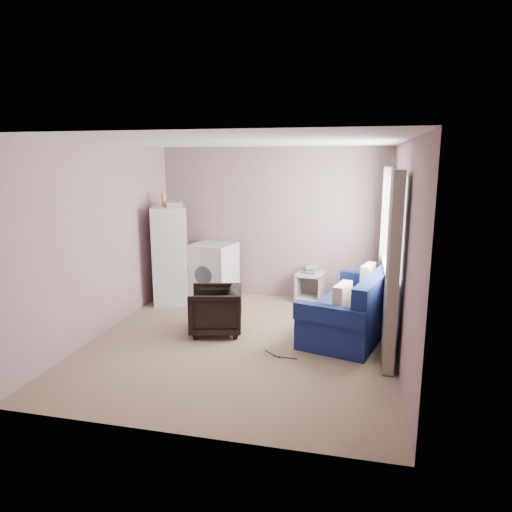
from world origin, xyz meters
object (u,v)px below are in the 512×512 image
(armchair, at_px, (215,308))
(washing_machine, at_px, (213,270))
(fridge, at_px, (170,255))
(side_table, at_px, (310,285))
(sofa, at_px, (356,310))

(armchair, xyz_separation_m, washing_machine, (-0.51, 1.48, 0.14))
(armchair, relative_size, fridge, 0.39)
(fridge, distance_m, washing_machine, 0.77)
(washing_machine, distance_m, side_table, 1.63)
(washing_machine, xyz_separation_m, side_table, (1.60, 0.21, -0.21))
(sofa, bearing_deg, armchair, -151.87)
(washing_machine, height_order, sofa, washing_machine)
(washing_machine, bearing_deg, armchair, -60.19)
(armchair, xyz_separation_m, side_table, (1.08, 1.70, -0.07))
(washing_machine, bearing_deg, fridge, -137.34)
(side_table, bearing_deg, sofa, -59.69)
(armchair, bearing_deg, washing_machine, -174.64)
(side_table, bearing_deg, washing_machine, -172.35)
(fridge, bearing_deg, washing_machine, 11.23)
(washing_machine, xyz_separation_m, sofa, (2.35, -1.07, -0.17))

